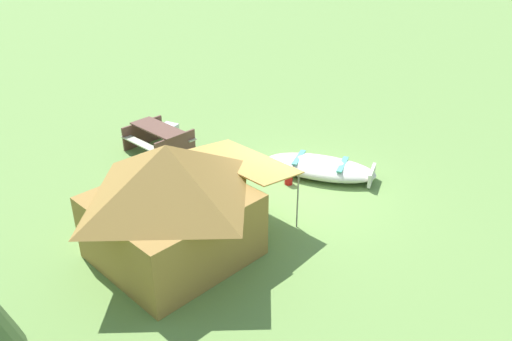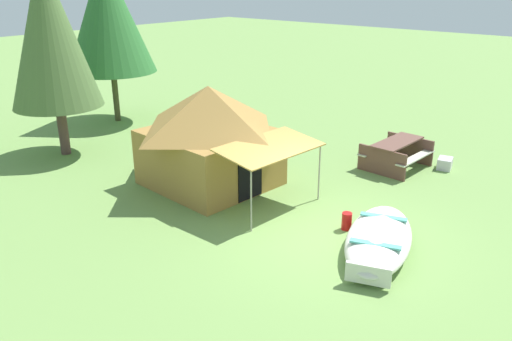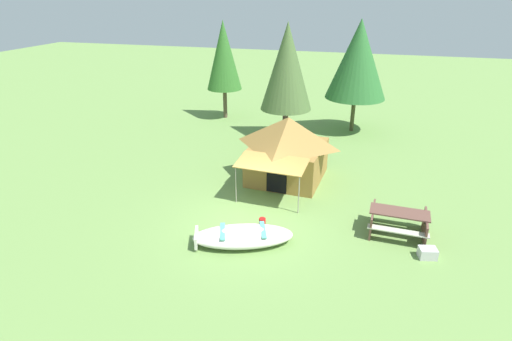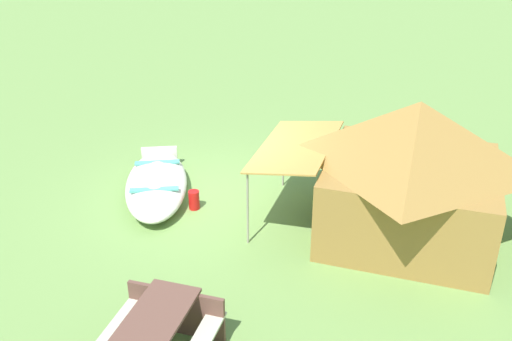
% 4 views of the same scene
% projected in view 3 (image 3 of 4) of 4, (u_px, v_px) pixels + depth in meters
% --- Properties ---
extents(ground_plane, '(80.00, 80.00, 0.00)m').
position_uv_depth(ground_plane, '(252.00, 222.00, 13.31)').
color(ground_plane, '#6B9149').
extents(beached_rowboat, '(3.20, 2.15, 0.47)m').
position_uv_depth(beached_rowboat, '(243.00, 236.00, 12.11)').
color(beached_rowboat, silver).
rests_on(beached_rowboat, ground_plane).
extents(canvas_cabin_tent, '(3.10, 4.36, 2.51)m').
position_uv_depth(canvas_cabin_tent, '(288.00, 147.00, 15.88)').
color(canvas_cabin_tent, olive).
rests_on(canvas_cabin_tent, ground_plane).
extents(picnic_table, '(1.81, 1.49, 0.76)m').
position_uv_depth(picnic_table, '(399.00, 220.00, 12.51)').
color(picnic_table, brown).
rests_on(picnic_table, ground_plane).
extents(cooler_box, '(0.54, 0.45, 0.30)m').
position_uv_depth(cooler_box, '(428.00, 253.00, 11.49)').
color(cooler_box, silver).
rests_on(cooler_box, ground_plane).
extents(fuel_can, '(0.23, 0.23, 0.37)m').
position_uv_depth(fuel_can, '(262.00, 224.00, 12.86)').
color(fuel_can, red).
rests_on(fuel_can, ground_plane).
extents(pine_tree_back_left, '(3.04, 3.04, 5.65)m').
position_uv_depth(pine_tree_back_left, '(358.00, 59.00, 20.41)').
color(pine_tree_back_left, '#464429').
rests_on(pine_tree_back_left, ground_plane).
extents(pine_tree_back_right, '(1.96, 1.96, 5.41)m').
position_uv_depth(pine_tree_back_right, '(224.00, 56.00, 22.74)').
color(pine_tree_back_right, brown).
rests_on(pine_tree_back_right, ground_plane).
extents(pine_tree_far_center, '(2.51, 2.51, 5.57)m').
position_uv_depth(pine_tree_far_center, '(287.00, 67.00, 19.62)').
color(pine_tree_far_center, '#513936').
rests_on(pine_tree_far_center, ground_plane).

